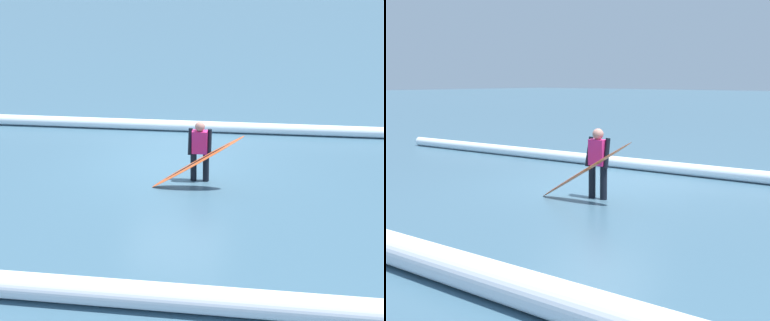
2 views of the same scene
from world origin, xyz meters
The scene contains 5 objects.
ground_plane centered at (0.00, 0.00, 0.00)m, with size 196.38×196.38×0.00m, color #3B5D71.
surfer centered at (-0.79, 0.98, 0.78)m, with size 0.52×0.23×1.39m.
surfboard centered at (-0.81, 1.41, 0.61)m, with size 2.04×0.54×1.26m.
wave_crest_foreground centered at (1.20, -2.40, 0.15)m, with size 0.30×0.30×16.79m, color white.
wave_crest_midground centered at (-0.59, 5.81, 0.21)m, with size 0.42×0.42×19.06m, color white.
Camera 1 is at (-2.69, 12.57, 5.07)m, focal length 52.90 mm.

